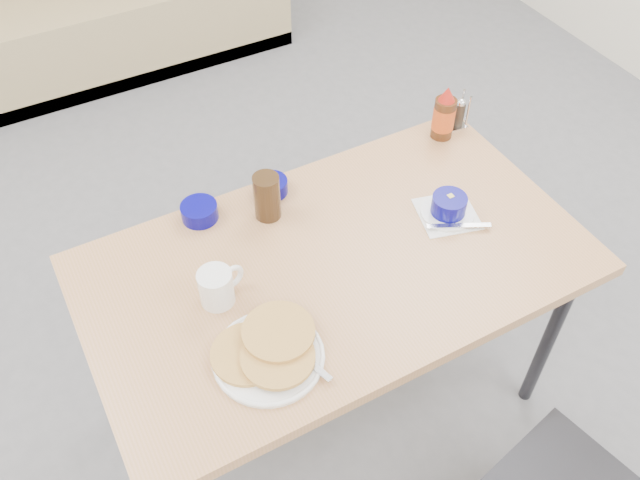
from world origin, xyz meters
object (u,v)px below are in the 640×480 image
grits_setting (449,207)px  butter_bowl (271,186)px  creamer_bowl (199,212)px  pancake_plate (268,352)px  dining_table (336,275)px  amber_tumbler (267,197)px  booth_bench (107,2)px  syrup_bottle (444,115)px  condiment_caddy (453,116)px  coffee_mug (217,286)px

grits_setting → butter_bowl: bearing=140.7°
creamer_bowl → pancake_plate: bearing=-93.3°
pancake_plate → creamer_bowl: 0.53m
dining_table → amber_tumbler: size_ratio=9.55×
booth_bench → butter_bowl: booth_bench is taller
creamer_bowl → syrup_bottle: (0.85, -0.02, 0.06)m
dining_table → butter_bowl: (-0.04, 0.34, 0.08)m
condiment_caddy → dining_table: bearing=-145.7°
coffee_mug → butter_bowl: 0.43m
grits_setting → amber_tumbler: size_ratio=1.49×
condiment_caddy → syrup_bottle: 0.08m
coffee_mug → condiment_caddy: bearing=17.5°
amber_tumbler → condiment_caddy: (0.73, 0.08, -0.03)m
booth_bench → amber_tumbler: size_ratio=12.96×
booth_bench → condiment_caddy: (0.64, -2.19, 0.45)m
creamer_bowl → amber_tumbler: amber_tumbler is taller
booth_bench → butter_bowl: bearing=-90.9°
booth_bench → condiment_caddy: 2.33m
creamer_bowl → amber_tumbler: size_ratio=0.74×
booth_bench → creamer_bowl: bearing=-97.0°
butter_bowl → amber_tumbler: amber_tumbler is taller
dining_table → grits_setting: grits_setting is taller
dining_table → butter_bowl: 0.35m
creamer_bowl → condiment_caddy: condiment_caddy is taller
butter_bowl → syrup_bottle: syrup_bottle is taller
condiment_caddy → coffee_mug: bearing=-156.1°
butter_bowl → amber_tumbler: 0.11m
coffee_mug → butter_bowl: (0.30, 0.31, -0.03)m
booth_bench → dining_table: bearing=-90.0°
amber_tumbler → syrup_bottle: (0.67, 0.06, 0.01)m
grits_setting → creamer_bowl: grits_setting is taller
pancake_plate → condiment_caddy: size_ratio=2.25×
amber_tumbler → syrup_bottle: bearing=5.3°
coffee_mug → amber_tumbler: bearing=41.8°
syrup_bottle → amber_tumbler: bearing=-174.7°
dining_table → amber_tumbler: amber_tumbler is taller
pancake_plate → amber_tumbler: size_ratio=1.89×
booth_bench → amber_tumbler: booth_bench is taller
grits_setting → condiment_caddy: 0.43m
dining_table → syrup_bottle: bearing=28.6°
butter_bowl → booth_bench: bearing=89.1°
grits_setting → syrup_bottle: 0.38m
grits_setting → amber_tumbler: amber_tumbler is taller
grits_setting → condiment_caddy: (0.26, 0.34, 0.01)m
creamer_bowl → dining_table: bearing=-51.6°
amber_tumbler → condiment_caddy: size_ratio=1.20×
creamer_bowl → syrup_bottle: bearing=-1.6°
pancake_plate → condiment_caddy: condiment_caddy is taller
condiment_caddy → pancake_plate: bearing=-144.1°
dining_table → grits_setting: 0.39m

